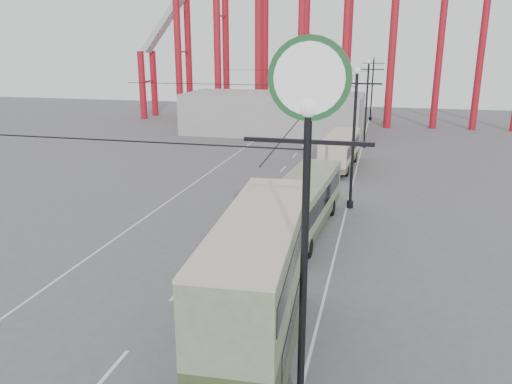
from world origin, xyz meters
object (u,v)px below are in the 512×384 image
(lamp_post_near, at_px, (307,159))
(pedestrian, at_px, (263,278))
(single_decker_cream, at_px, (340,149))
(single_decker_green, at_px, (304,202))
(double_decker_bus, at_px, (260,281))

(lamp_post_near, bearing_deg, pedestrian, 111.18)
(lamp_post_near, relative_size, single_decker_cream, 1.12)
(single_decker_green, height_order, single_decker_cream, single_decker_green)
(lamp_post_near, xyz_separation_m, double_decker_bus, (-1.90, 2.90, -4.92))
(double_decker_bus, bearing_deg, single_decker_cream, 86.01)
(single_decker_green, bearing_deg, pedestrian, -89.32)
(lamp_post_near, distance_m, single_decker_green, 17.11)
(single_decker_green, bearing_deg, single_decker_cream, 91.60)
(double_decker_bus, xyz_separation_m, pedestrian, (-0.97, 4.50, -2.12))
(double_decker_bus, height_order, single_decker_green, double_decker_bus)
(single_decker_cream, bearing_deg, pedestrian, -89.04)
(double_decker_bus, bearing_deg, single_decker_green, 88.54)
(single_decker_green, bearing_deg, lamp_post_near, -77.53)
(double_decker_bus, distance_m, pedestrian, 5.07)
(double_decker_bus, distance_m, single_decker_cream, 29.88)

